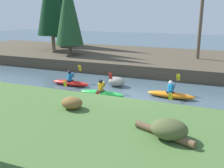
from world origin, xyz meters
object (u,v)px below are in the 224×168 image
object	(u,v)px
kayaker_lead	(171,94)
kayaker_trailing	(71,82)
driftwood_log	(164,134)
boulder_midstream	(117,82)
kayaker_middle	(103,93)

from	to	relation	value
kayaker_lead	kayaker_trailing	world-z (taller)	same
driftwood_log	kayaker_lead	bearing A→B (deg)	119.81
kayaker_lead	boulder_midstream	bearing A→B (deg)	166.63
kayaker_middle	boulder_midstream	world-z (taller)	kayaker_middle
kayaker_trailing	boulder_midstream	xyz separation A→B (m)	(2.85, 0.98, 0.09)
kayaker_lead	kayaker_trailing	distance (m)	6.58
kayaker_middle	driftwood_log	world-z (taller)	driftwood_log
kayaker_middle	boulder_midstream	size ratio (longest dim) A/B	2.53
kayaker_trailing	boulder_midstream	distance (m)	3.01
driftwood_log	kayaker_trailing	bearing A→B (deg)	160.75
kayaker_lead	boulder_midstream	xyz separation A→B (m)	(-3.73, 1.07, 0.09)
kayaker_lead	driftwood_log	world-z (taller)	driftwood_log
boulder_midstream	kayaker_lead	bearing A→B (deg)	-15.98
kayaker_middle	kayaker_trailing	bearing A→B (deg)	154.77
kayaker_lead	driftwood_log	xyz separation A→B (m)	(0.82, -6.55, 0.72)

